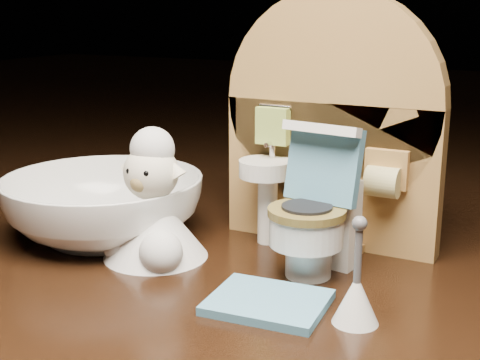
{
  "coord_description": "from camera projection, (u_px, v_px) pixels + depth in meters",
  "views": [
    {
      "loc": [
        0.13,
        -0.3,
        0.14
      ],
      "look_at": [
        -0.04,
        0.02,
        0.05
      ],
      "focal_mm": 50.0,
      "sensor_mm": 36.0,
      "label": 1
    }
  ],
  "objects": [
    {
      "name": "ceramic_bowl",
      "position": [
        104.0,
        207.0,
        0.41
      ],
      "size": [
        0.16,
        0.16,
        0.04
      ],
      "primitive_type": "imported",
      "rotation": [
        0.0,
        0.0,
        -0.43
      ],
      "color": "white",
      "rests_on": "ground"
    },
    {
      "name": "plush_lamb",
      "position": [
        153.0,
        213.0,
        0.38
      ],
      "size": [
        0.06,
        0.06,
        0.08
      ],
      "rotation": [
        0.0,
        0.0,
        0.03
      ],
      "color": "silver",
      "rests_on": "ground"
    },
    {
      "name": "bath_mat",
      "position": [
        268.0,
        302.0,
        0.32
      ],
      "size": [
        0.06,
        0.05,
        0.0
      ],
      "primitive_type": "cube",
      "rotation": [
        0.0,
        0.0,
        0.08
      ],
      "color": "#5190AF",
      "rests_on": "ground"
    },
    {
      "name": "toy_toilet",
      "position": [
        317.0,
        219.0,
        0.36
      ],
      "size": [
        0.04,
        0.05,
        0.08
      ],
      "rotation": [
        0.0,
        0.0,
        -0.14
      ],
      "color": "white",
      "rests_on": "ground"
    },
    {
      "name": "backdrop_panel",
      "position": [
        330.0,
        136.0,
        0.39
      ],
      "size": [
        0.13,
        0.05,
        0.15
      ],
      "color": "#A7783E",
      "rests_on": "ground"
    },
    {
      "name": "toilet_brush",
      "position": [
        356.0,
        296.0,
        0.3
      ],
      "size": [
        0.02,
        0.02,
        0.05
      ],
      "color": "white",
      "rests_on": "ground"
    }
  ]
}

